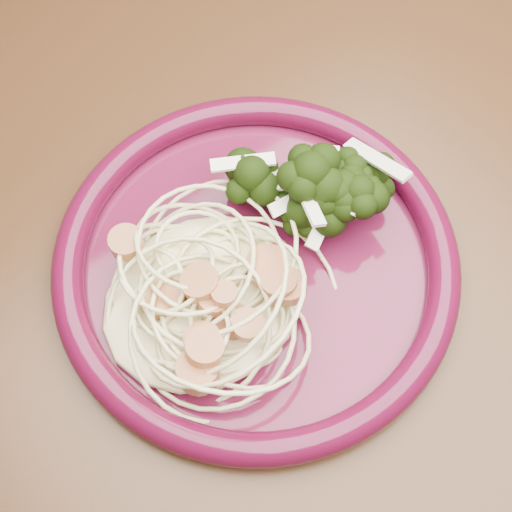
{
  "coord_description": "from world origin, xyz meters",
  "views": [
    {
      "loc": [
        -0.14,
        -0.19,
        1.24
      ],
      "look_at": [
        0.01,
        -0.0,
        0.77
      ],
      "focal_mm": 50.0,
      "sensor_mm": 36.0,
      "label": 1
    }
  ],
  "objects": [
    {
      "name": "onion_garnish",
      "position": [
        0.07,
        -0.0,
        0.82
      ],
      "size": [
        0.07,
        0.11,
        0.05
      ],
      "primitive_type": null,
      "rotation": [
        0.0,
        0.0,
        0.03
      ],
      "color": "white",
      "rests_on": "broccoli_pile"
    },
    {
      "name": "dinner_plate",
      "position": [
        0.01,
        -0.0,
        0.76
      ],
      "size": [
        0.31,
        0.31,
        0.03
      ],
      "rotation": [
        0.0,
        0.0,
        0.03
      ],
      "color": "#530F29",
      "rests_on": "dining_table"
    },
    {
      "name": "dining_table",
      "position": [
        0.0,
        0.0,
        0.65
      ],
      "size": [
        1.2,
        0.8,
        0.75
      ],
      "color": "#472814",
      "rests_on": "ground"
    },
    {
      "name": "broccoli_pile",
      "position": [
        0.07,
        -0.0,
        0.78
      ],
      "size": [
        0.1,
        0.17,
        0.06
      ],
      "primitive_type": "ellipsoid",
      "rotation": [
        0.0,
        0.0,
        0.03
      ],
      "color": "black",
      "rests_on": "dinner_plate"
    },
    {
      "name": "scallop_cluster",
      "position": [
        -0.04,
        -0.01,
        0.81
      ],
      "size": [
        0.14,
        0.14,
        0.05
      ],
      "primitive_type": null,
      "rotation": [
        0.0,
        0.0,
        0.03
      ],
      "color": "#CA814E",
      "rests_on": "spaghetti_pile"
    },
    {
      "name": "spaghetti_pile",
      "position": [
        -0.04,
        -0.01,
        0.77
      ],
      "size": [
        0.16,
        0.14,
        0.03
      ],
      "primitive_type": "ellipsoid",
      "rotation": [
        0.0,
        0.0,
        0.03
      ],
      "color": "beige",
      "rests_on": "dinner_plate"
    }
  ]
}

